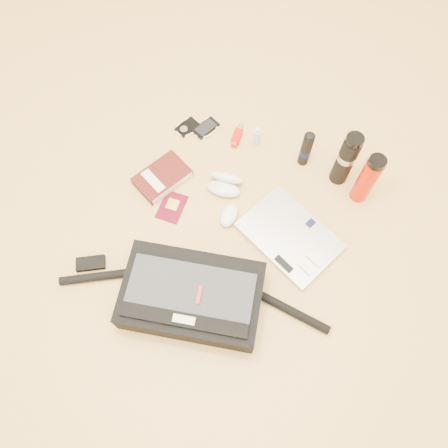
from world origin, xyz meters
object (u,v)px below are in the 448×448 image
object	(u,v)px
laptop	(290,236)
thermos_black	(346,159)
messenger_bag	(191,296)
book	(162,177)
thermos_red	(367,179)

from	to	relation	value
laptop	thermos_black	size ratio (longest dim) A/B	1.54
messenger_bag	thermos_black	bearing A→B (deg)	51.91
thermos_black	messenger_bag	bearing A→B (deg)	-111.13
messenger_bag	thermos_black	world-z (taller)	thermos_black
laptop	book	world-z (taller)	book
book	thermos_black	xyz separation A→B (m)	(0.63, 0.34, 0.12)
laptop	book	xyz separation A→B (m)	(-0.57, -0.00, 0.01)
messenger_bag	thermos_black	xyz separation A→B (m)	(0.28, 0.73, 0.08)
thermos_black	thermos_red	distance (m)	0.11
book	thermos_red	size ratio (longest dim) A/B	0.95
book	thermos_red	xyz separation A→B (m)	(0.74, 0.30, 0.11)
messenger_bag	thermos_black	distance (m)	0.78
laptop	thermos_red	distance (m)	0.36
messenger_bag	thermos_red	xyz separation A→B (m)	(0.38, 0.69, 0.07)
thermos_red	messenger_bag	bearing A→B (deg)	-119.22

